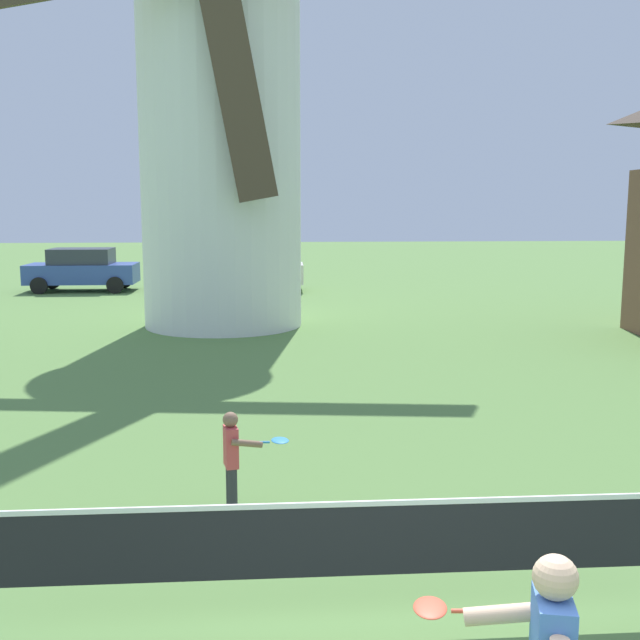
# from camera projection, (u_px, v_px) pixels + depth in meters

# --- Properties ---
(windmill) EXTENTS (10.81, 4.79, 14.00)m
(windmill) POSITION_uv_depth(u_px,v_px,m) (220.00, 92.00, 19.15)
(windmill) COLOR white
(windmill) RESTS_ON ground_plane
(tennis_net) EXTENTS (5.32, 0.06, 1.10)m
(tennis_net) POSITION_uv_depth(u_px,v_px,m) (339.00, 540.00, 5.69)
(tennis_net) COLOR blue
(tennis_net) RESTS_ON ground_plane
(player_far) EXTENTS (0.71, 0.35, 1.06)m
(player_far) POSITION_uv_depth(u_px,v_px,m) (234.00, 455.00, 7.87)
(player_far) COLOR #333338
(player_far) RESTS_ON ground_plane
(parked_car_blue) EXTENTS (3.90, 1.88, 1.56)m
(parked_car_blue) POSITION_uv_depth(u_px,v_px,m) (82.00, 269.00, 27.71)
(parked_car_blue) COLOR #334C99
(parked_car_blue) RESTS_ON ground_plane
(parked_car_cream) EXTENTS (4.43, 1.97, 1.56)m
(parked_car_cream) POSITION_uv_depth(u_px,v_px,m) (243.00, 269.00, 27.72)
(parked_car_cream) COLOR silver
(parked_car_cream) RESTS_ON ground_plane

